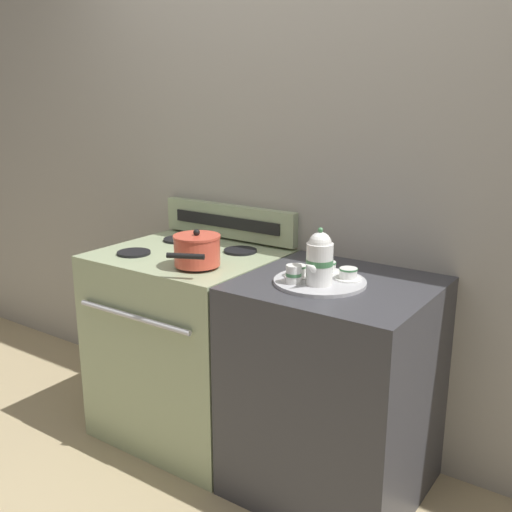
# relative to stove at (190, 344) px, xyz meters

# --- Properties ---
(ground_plane) EXTENTS (6.00, 6.00, 0.00)m
(ground_plane) POSITION_rel_stove_xyz_m (0.37, 0.00, -0.45)
(ground_plane) COLOR tan
(wall_back) EXTENTS (6.00, 0.05, 2.20)m
(wall_back) POSITION_rel_stove_xyz_m (0.37, 0.36, 0.65)
(wall_back) COLOR #9E998E
(wall_back) RESTS_ON ground
(stove) EXTENTS (0.79, 0.71, 0.91)m
(stove) POSITION_rel_stove_xyz_m (0.00, 0.00, 0.00)
(stove) COLOR #9EAD84
(stove) RESTS_ON ground
(control_panel) EXTENTS (0.77, 0.05, 0.16)m
(control_panel) POSITION_rel_stove_xyz_m (-0.00, 0.31, 0.54)
(control_panel) COLOR #9EAD84
(control_panel) RESTS_ON stove
(side_counter) EXTENTS (0.73, 0.68, 0.90)m
(side_counter) POSITION_rel_stove_xyz_m (0.77, 0.00, -0.00)
(side_counter) COLOR #38383D
(side_counter) RESTS_ON ground
(saucepan) EXTENTS (0.24, 0.30, 0.15)m
(saucepan) POSITION_rel_stove_xyz_m (0.19, -0.15, 0.53)
(saucepan) COLOR #D14C38
(saucepan) RESTS_ON stove
(serving_tray) EXTENTS (0.36, 0.36, 0.01)m
(serving_tray) POSITION_rel_stove_xyz_m (0.72, -0.05, 0.46)
(serving_tray) COLOR #B2B2B7
(serving_tray) RESTS_ON side_counter
(teapot) EXTENTS (0.10, 0.16, 0.22)m
(teapot) POSITION_rel_stove_xyz_m (0.74, -0.10, 0.56)
(teapot) COLOR white
(teapot) RESTS_ON serving_tray
(teacup_left) EXTENTS (0.11, 0.11, 0.04)m
(teacup_left) POSITION_rel_stove_xyz_m (0.69, 0.06, 0.49)
(teacup_left) COLOR white
(teacup_left) RESTS_ON serving_tray
(teacup_right) EXTENTS (0.11, 0.11, 0.04)m
(teacup_right) POSITION_rel_stove_xyz_m (0.80, 0.02, 0.49)
(teacup_right) COLOR white
(teacup_right) RESTS_ON serving_tray
(teacup_front) EXTENTS (0.11, 0.11, 0.04)m
(teacup_front) POSITION_rel_stove_xyz_m (0.62, -0.06, 0.49)
(teacup_front) COLOR white
(teacup_front) RESTS_ON serving_tray
(creamer_jug) EXTENTS (0.06, 0.06, 0.07)m
(creamer_jug) POSITION_rel_stove_xyz_m (0.65, -0.14, 0.50)
(creamer_jug) COLOR white
(creamer_jug) RESTS_ON serving_tray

